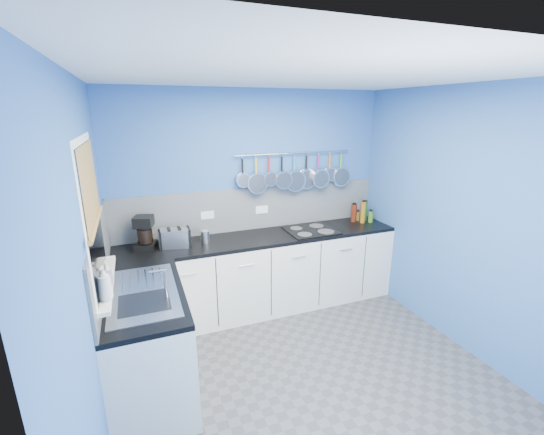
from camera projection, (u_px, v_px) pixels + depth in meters
floor at (307, 373)px, 3.24m from camera, size 3.20×3.00×0.02m
ceiling at (317, 73)px, 2.52m from camera, size 3.20×3.00×0.02m
wall_back at (253, 200)px, 4.23m from camera, size 3.20×0.02×2.50m
wall_front at (474, 357)px, 1.53m from camera, size 3.20×0.02×2.50m
wall_left at (89, 273)px, 2.32m from camera, size 0.02×3.00×2.50m
wall_right at (462, 220)px, 3.43m from camera, size 0.02×3.00×2.50m
backsplash_back at (253, 209)px, 4.24m from camera, size 3.20×0.02×0.50m
backsplash_left at (101, 254)px, 2.89m from camera, size 0.02×1.80×0.50m
cabinet_run_back at (262, 274)px, 4.18m from camera, size 3.20×0.60×0.86m
worktop_back at (262, 238)px, 4.06m from camera, size 3.20×0.60×0.04m
cabinet_run_left at (149, 344)px, 2.93m from camera, size 0.60×1.20×0.86m
worktop_left at (144, 295)px, 2.80m from camera, size 0.60×1.20×0.04m
window_frame at (92, 216)px, 2.51m from camera, size 0.01×1.00×1.10m
window_glass at (93, 216)px, 2.52m from camera, size 0.01×0.90×1.00m
bamboo_blind at (90, 184)px, 2.46m from camera, size 0.01×0.90×0.55m
window_sill at (106, 282)px, 2.67m from camera, size 0.10×0.98×0.03m
sink_unit at (143, 292)px, 2.79m from camera, size 0.50×0.95×0.01m
mixer_tap at (165, 284)px, 2.65m from camera, size 0.12×0.08×0.26m
socket_left at (207, 215)px, 4.04m from camera, size 0.15×0.01×0.09m
socket_right at (262, 210)px, 4.26m from camera, size 0.15×0.01×0.09m
pot_rail at (294, 153)px, 4.19m from camera, size 1.45×0.02×0.02m
soap_bottle_a at (104, 283)px, 2.36m from camera, size 0.11×0.11×0.24m
soap_bottle_b at (107, 272)px, 2.59m from camera, size 0.08×0.08×0.17m
paper_towel at (146, 236)px, 3.68m from camera, size 0.13×0.13×0.25m
coffee_maker at (145, 233)px, 3.63m from camera, size 0.24×0.26×0.34m
toaster at (175, 238)px, 3.72m from camera, size 0.32×0.23×0.19m
canister at (205, 237)px, 3.84m from camera, size 0.11×0.11×0.13m
hob at (311, 230)px, 4.23m from camera, size 0.57×0.50×0.01m
pan_0 at (243, 172)px, 4.02m from camera, size 0.16×0.07×0.35m
pan_1 at (256, 175)px, 4.08m from camera, size 0.25×0.08×0.44m
pan_2 at (269, 170)px, 4.13m from camera, size 0.17×0.09×0.36m
pan_3 at (282, 171)px, 4.19m from camera, size 0.21×0.10×0.40m
pan_4 at (294, 173)px, 4.25m from camera, size 0.26×0.08×0.45m
pan_5 at (306, 171)px, 4.30m from camera, size 0.24×0.06×0.43m
pan_6 at (318, 170)px, 4.36m from camera, size 0.23×0.12×0.42m
pan_7 at (330, 167)px, 4.40m from camera, size 0.17×0.06×0.36m
pan_8 at (341, 169)px, 4.47m from camera, size 0.24×0.07×0.43m
condiment_0 at (365, 211)px, 4.60m from camera, size 0.06×0.06×0.25m
condiment_1 at (357, 216)px, 4.61m from camera, size 0.07×0.07×0.12m
condiment_2 at (354, 213)px, 4.56m from camera, size 0.07×0.07×0.22m
condiment_3 at (371, 217)px, 4.54m from camera, size 0.06×0.06×0.14m
condiment_4 at (363, 212)px, 4.50m from camera, size 0.06×0.06×0.27m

